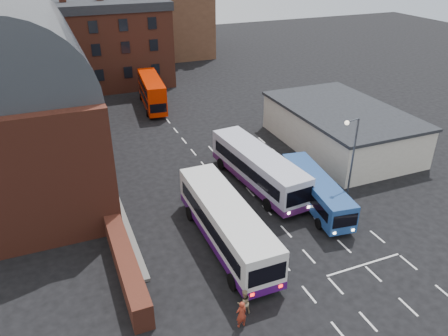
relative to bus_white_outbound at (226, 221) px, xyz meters
name	(u,v)px	position (x,y,z in m)	size (l,w,h in m)	color
ground	(278,257)	(2.83, -2.74, -2.02)	(180.00, 180.00, 0.00)	black
railway_station	(17,92)	(-12.67, 18.26, 5.62)	(12.00, 28.00, 16.00)	#602B1E
forecourt_wall	(126,266)	(-7.37, -0.74, -1.12)	(1.20, 10.00, 1.80)	#602B1E
cream_building	(340,127)	(17.83, 11.26, 0.14)	(10.40, 16.40, 4.25)	beige
brick_terrace	(92,50)	(-3.17, 43.26, 3.48)	(22.00, 10.00, 11.00)	brown
castle_keep	(142,20)	(8.83, 63.26, 3.98)	(22.00, 22.00, 12.00)	brown
bus_white_outbound	(226,221)	(0.00, 0.00, 0.00)	(3.20, 12.53, 3.41)	silver
bus_white_inbound	(258,166)	(5.90, 6.82, -0.03)	(3.95, 12.53, 3.36)	silver
bus_blue	(316,189)	(8.83, 1.99, -0.45)	(3.47, 9.92, 2.65)	navy
bus_red_double	(152,92)	(2.34, 30.71, 0.13)	(3.33, 10.29, 4.04)	red
street_lamp	(351,154)	(11.17, 1.10, 2.71)	(1.56, 0.56, 7.83)	#484B52
pedestrian_red	(241,314)	(-2.16, -7.39, -1.10)	(0.67, 0.44, 1.83)	maroon
pedestrian_beige	(244,302)	(-1.61, -6.55, -1.16)	(0.84, 0.65, 1.72)	tan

